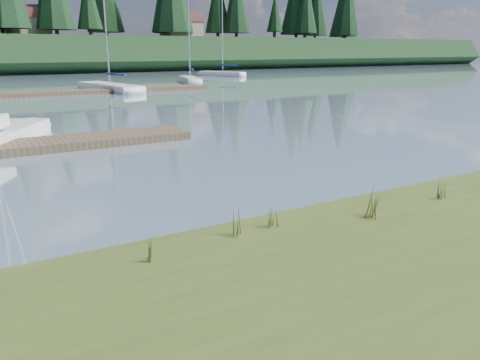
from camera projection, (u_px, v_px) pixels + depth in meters
ground at (19, 96)px, 34.74m from camera, size 200.00×200.00×0.00m
dock_far at (48, 93)px, 35.66m from camera, size 26.00×2.20×0.30m
sailboat_bg_3 at (106, 86)px, 40.12m from camera, size 3.71×9.92×14.10m
sailboat_bg_4 at (189, 79)px, 49.10m from camera, size 3.07×7.13×10.44m
sailboat_bg_5 at (219, 73)px, 60.48m from camera, size 4.32×7.00×10.25m
weed_0 at (238, 222)px, 8.00m from camera, size 0.17×0.14×0.56m
weed_1 at (272, 217)px, 8.37m from camera, size 0.17×0.14×0.45m
weed_2 at (374, 200)px, 8.93m from camera, size 0.17×0.14×0.73m
weed_3 at (147, 248)px, 7.03m from camera, size 0.17×0.14×0.51m
weed_4 at (373, 210)px, 8.81m from camera, size 0.17×0.14×0.41m
weed_5 at (442, 189)px, 9.95m from camera, size 0.17×0.14×0.53m
mud_lip at (208, 243)px, 8.41m from camera, size 60.00×0.50×0.14m
conifer_8 at (306, 4)px, 88.97m from camera, size 4.62×4.62×11.77m
conifer_9 at (347, 1)px, 97.38m from camera, size 5.94×5.94×14.62m
house_1 at (27, 21)px, 69.78m from camera, size 6.30×5.30×4.65m
house_2 at (181, 25)px, 79.70m from camera, size 6.30×5.30×4.65m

